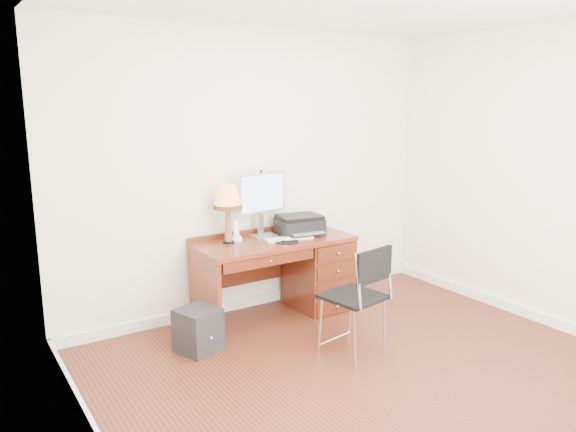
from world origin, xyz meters
TOP-DOWN VIEW (x-y plane):
  - ground at (0.00, 0.00)m, footprint 4.00×4.00m
  - room_shell at (0.00, 0.63)m, footprint 4.00×4.00m
  - desk at (0.32, 1.40)m, footprint 1.50×0.67m
  - monitor at (-0.02, 1.59)m, footprint 0.54×0.20m
  - keyboard at (0.12, 1.34)m, footprint 0.48×0.21m
  - mouse_pad at (0.05, 1.27)m, footprint 0.22×0.22m
  - printer at (0.32, 1.46)m, footprint 0.46×0.38m
  - leg_lamp at (-0.42, 1.53)m, footprint 0.27×0.27m
  - phone at (-0.32, 1.57)m, footprint 0.11×0.11m
  - pen_cup at (0.24, 1.54)m, footprint 0.07×0.07m
  - chair at (0.10, 0.28)m, footprint 0.50×0.51m
  - equipment_box at (-0.94, 1.08)m, footprint 0.39×0.39m

SIDE VIEW (x-z plane):
  - ground at x=0.00m, z-range 0.00..0.00m
  - room_shell at x=0.00m, z-range -1.95..2.05m
  - equipment_box at x=-0.94m, z-range 0.00..0.36m
  - desk at x=0.32m, z-range 0.04..0.79m
  - chair at x=0.10m, z-range 0.10..1.02m
  - keyboard at x=0.12m, z-range 0.75..0.77m
  - mouse_pad at x=0.05m, z-range 0.74..0.79m
  - pen_cup at x=0.24m, z-range 0.75..0.84m
  - phone at x=-0.32m, z-range 0.71..0.90m
  - printer at x=0.32m, z-range 0.75..0.94m
  - monitor at x=-0.02m, z-range 0.83..1.45m
  - leg_lamp at x=-0.42m, z-range 0.88..1.42m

